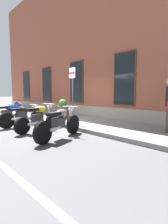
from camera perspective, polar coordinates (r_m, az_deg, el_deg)
ground_plane at (r=8.11m, az=-9.74°, el=-4.20°), size 140.00×140.00×0.00m
sidewalk at (r=8.95m, az=-2.03°, el=-2.71°), size 30.12×2.86×0.14m
brick_pub_facade at (r=12.58m, az=14.26°, el=20.71°), size 24.12×5.99×9.34m
motorcycle_blue_sport at (r=9.31m, az=-22.55°, el=0.16°), size 0.77×1.99×1.01m
motorcycle_black_naked at (r=8.17m, az=-18.74°, el=-1.02°), size 0.62×2.11×0.92m
motorcycle_yellow_naked at (r=6.95m, az=-14.14°, el=-1.88°), size 0.73×2.03×1.02m
motorcycle_grey_naked at (r=5.70m, az=-7.58°, el=-3.48°), size 0.87×2.13×0.99m
parking_sign at (r=7.84m, az=-3.66°, el=7.91°), size 0.36×0.07×2.39m
barrel_planter at (r=9.12m, az=-6.75°, el=0.52°), size 0.63×0.63×0.99m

